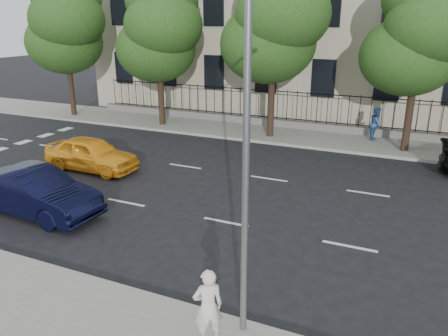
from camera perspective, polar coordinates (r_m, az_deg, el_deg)
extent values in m
plane|color=black|center=(12.57, -4.42, -11.66)|extent=(120.00, 120.00, 0.00)
cube|color=gray|center=(24.86, 10.99, 3.94)|extent=(60.00, 4.00, 0.15)
cube|color=slate|center=(26.40, 11.89, 5.38)|extent=(30.00, 0.50, 0.40)
cube|color=black|center=(26.34, 11.93, 6.01)|extent=(28.80, 0.05, 0.05)
cube|color=black|center=(26.03, 12.17, 9.44)|extent=(28.80, 0.05, 0.05)
cylinder|color=slate|center=(7.99, 2.91, 2.62)|extent=(0.14, 0.14, 8.00)
cylinder|color=#382619|center=(31.41, -19.27, 9.43)|extent=(0.36, 0.36, 3.15)
ellipsoid|color=#234B19|center=(31.58, -20.08, 15.14)|extent=(4.94, 4.94, 4.06)
ellipsoid|color=#234B19|center=(30.57, -19.78, 17.78)|extent=(4.68, 4.68, 3.85)
cylinder|color=#382619|center=(27.18, -8.19, 8.75)|extent=(0.36, 0.36, 2.97)
ellipsoid|color=#234B19|center=(27.29, -8.89, 15.09)|extent=(4.75, 4.75, 3.90)
ellipsoid|color=#234B19|center=(26.33, -7.92, 17.99)|extent=(4.50, 4.50, 3.70)
ellipsoid|color=#234B19|center=(27.07, -8.12, 20.92)|extent=(4.25, 4.25, 3.50)
cylinder|color=#382619|center=(24.23, 6.16, 8.01)|extent=(0.36, 0.36, 3.32)
ellipsoid|color=#234B19|center=(24.23, 5.74, 15.86)|extent=(5.13, 5.13, 4.21)
ellipsoid|color=#234B19|center=(23.45, 7.66, 19.31)|extent=(4.86, 4.86, 4.00)
cylinder|color=#382619|center=(23.15, 22.93, 5.79)|extent=(0.36, 0.36, 3.08)
ellipsoid|color=#234B19|center=(23.04, 22.91, 13.28)|extent=(4.56, 4.56, 3.74)
ellipsoid|color=#234B19|center=(22.47, 25.68, 16.21)|extent=(4.32, 4.32, 3.55)
imported|color=#FFAB1F|center=(20.06, -16.93, 1.79)|extent=(4.35, 1.82, 1.47)
imported|color=black|center=(16.16, -23.47, -2.91)|extent=(4.94, 1.97, 1.60)
imported|color=white|center=(9.06, -2.11, -17.67)|extent=(0.73, 0.69, 1.68)
imported|color=#2B5590|center=(24.83, 19.30, 5.46)|extent=(0.71, 0.89, 1.75)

